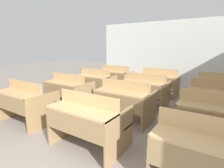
# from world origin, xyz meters

# --- Properties ---
(wall_back) EXTENTS (7.01, 0.06, 2.75)m
(wall_back) POSITION_xyz_m (0.00, 6.97, 1.37)
(wall_back) COLOR silver
(wall_back) RESTS_ON ground_plane
(bench_front_left) EXTENTS (1.22, 0.84, 0.96)m
(bench_front_left) POSITION_xyz_m (-1.98, 1.50, 0.49)
(bench_front_left) COLOR olive
(bench_front_left) RESTS_ON ground_plane
(bench_front_center) EXTENTS (1.22, 0.84, 0.96)m
(bench_front_center) POSITION_xyz_m (-0.13, 1.49, 0.49)
(bench_front_center) COLOR #97784E
(bench_front_center) RESTS_ON ground_plane
(bench_front_right) EXTENTS (1.22, 0.84, 0.96)m
(bench_front_right) POSITION_xyz_m (1.68, 1.49, 0.49)
(bench_front_right) COLOR #9A7B51
(bench_front_right) RESTS_ON ground_plane
(bench_second_left) EXTENTS (1.22, 0.84, 0.96)m
(bench_second_left) POSITION_xyz_m (-1.96, 2.77, 0.49)
(bench_second_left) COLOR #96774D
(bench_second_left) RESTS_ON ground_plane
(bench_second_center) EXTENTS (1.22, 0.84, 0.96)m
(bench_second_center) POSITION_xyz_m (-0.14, 2.77, 0.49)
(bench_second_center) COLOR #95764C
(bench_second_center) RESTS_ON ground_plane
(bench_second_right) EXTENTS (1.22, 0.84, 0.96)m
(bench_second_right) POSITION_xyz_m (1.68, 2.75, 0.49)
(bench_second_right) COLOR #94754B
(bench_second_right) RESTS_ON ground_plane
(bench_third_left) EXTENTS (1.22, 0.84, 0.96)m
(bench_third_left) POSITION_xyz_m (-1.98, 4.03, 0.49)
(bench_third_left) COLOR #997A50
(bench_third_left) RESTS_ON ground_plane
(bench_third_center) EXTENTS (1.22, 0.84, 0.96)m
(bench_third_center) POSITION_xyz_m (-0.15, 4.01, 0.49)
(bench_third_center) COLOR #95774D
(bench_third_center) RESTS_ON ground_plane
(bench_third_right) EXTENTS (1.22, 0.84, 0.96)m
(bench_third_right) POSITION_xyz_m (1.67, 4.02, 0.49)
(bench_third_right) COLOR olive
(bench_third_right) RESTS_ON ground_plane
(bench_back_left) EXTENTS (1.22, 0.84, 0.96)m
(bench_back_left) POSITION_xyz_m (-1.95, 5.30, 0.49)
(bench_back_left) COLOR #96774D
(bench_back_left) RESTS_ON ground_plane
(bench_back_center) EXTENTS (1.22, 0.84, 0.96)m
(bench_back_center) POSITION_xyz_m (-0.14, 5.29, 0.49)
(bench_back_center) COLOR #997A50
(bench_back_center) RESTS_ON ground_plane
(bench_back_right) EXTENTS (1.22, 0.84, 0.96)m
(bench_back_right) POSITION_xyz_m (1.68, 5.28, 0.49)
(bench_back_right) COLOR #997B51
(bench_back_right) RESTS_ON ground_plane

